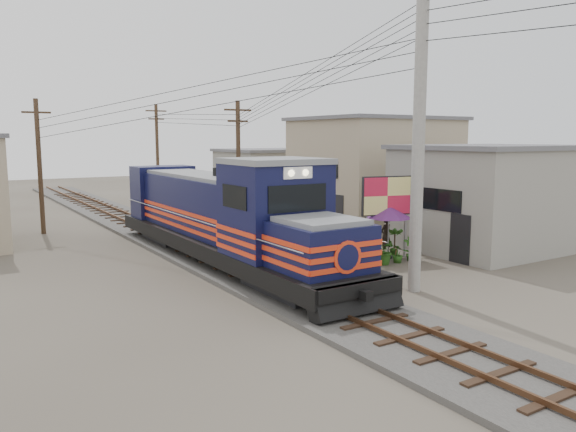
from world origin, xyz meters
TOP-DOWN VIEW (x-y plane):
  - ground at (0.00, 0.00)m, footprint 120.00×120.00m
  - ballast at (0.00, 10.00)m, footprint 3.60×70.00m
  - track at (0.00, 10.00)m, footprint 1.15×70.00m
  - locomotive at (0.00, 6.45)m, footprint 3.12×17.00m
  - utility_pole_main at (3.50, -0.50)m, footprint 0.40×0.40m
  - wooden_pole_mid at (4.50, 14.00)m, footprint 1.60×0.24m
  - wooden_pole_far at (4.80, 28.00)m, footprint 1.60×0.24m
  - wooden_pole_left at (-5.00, 18.00)m, footprint 1.60×0.24m
  - power_lines at (-0.14, 8.49)m, footprint 9.65×19.00m
  - shophouse_front at (11.50, 3.00)m, footprint 7.35×6.30m
  - shophouse_mid at (12.50, 12.00)m, footprint 8.40×7.35m
  - shophouse_back at (11.00, 22.00)m, footprint 6.30×6.30m
  - billboard at (6.09, 3.77)m, footprint 2.21×0.63m
  - market_umbrella at (6.24, 3.79)m, footprint 2.39×2.39m
  - vendor at (6.78, 4.53)m, footprint 0.64×0.47m
  - plant_nursery at (5.10, 3.54)m, footprint 3.24×2.96m

SIDE VIEW (x-z plane):
  - ground at x=0.00m, z-range 0.00..0.00m
  - ballast at x=0.00m, z-range 0.00..0.16m
  - track at x=0.00m, z-range 0.20..0.32m
  - plant_nursery at x=5.10m, z-range -0.08..1.03m
  - vendor at x=6.78m, z-range 0.00..1.62m
  - locomotive at x=0.00m, z-range -0.29..3.93m
  - market_umbrella at x=6.24m, z-range 0.84..3.05m
  - shophouse_back at x=11.00m, z-range 0.01..4.21m
  - shophouse_front at x=11.50m, z-range 0.01..4.71m
  - billboard at x=6.09m, z-range 0.82..4.28m
  - shophouse_mid at x=12.50m, z-range 0.01..6.21m
  - wooden_pole_mid at x=4.50m, z-range 0.18..7.18m
  - wooden_pole_left at x=-5.00m, z-range 0.18..7.18m
  - wooden_pole_far at x=4.80m, z-range 0.18..7.68m
  - utility_pole_main at x=3.50m, z-range 0.00..10.00m
  - power_lines at x=-0.14m, z-range 5.91..9.21m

